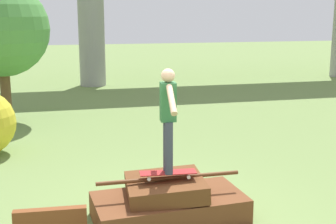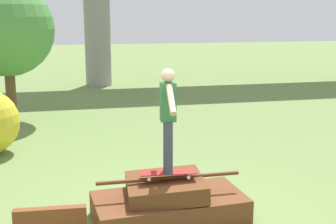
{
  "view_description": "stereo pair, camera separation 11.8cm",
  "coord_description": "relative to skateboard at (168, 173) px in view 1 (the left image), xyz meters",
  "views": [
    {
      "loc": [
        -1.59,
        -6.46,
        3.1
      ],
      "look_at": [
        -0.03,
        -0.06,
        1.69
      ],
      "focal_mm": 50.0,
      "sensor_mm": 36.0,
      "label": 1
    },
    {
      "loc": [
        -1.47,
        -6.49,
        3.1
      ],
      "look_at": [
        -0.03,
        -0.06,
        1.69
      ],
      "focal_mm": 50.0,
      "sensor_mm": 36.0,
      "label": 2
    }
  ],
  "objects": [
    {
      "name": "ground_plane",
      "position": [
        0.03,
        0.06,
        -0.76
      ],
      "size": [
        80.0,
        80.0,
        0.0
      ],
      "primitive_type": "plane",
      "color": "olive"
    },
    {
      "name": "scrap_plank_loose",
      "position": [
        -1.72,
        -0.14,
        -0.55
      ],
      "size": [
        1.01,
        0.19,
        0.43
      ],
      "color": "brown",
      "rests_on": "ground_plane"
    },
    {
      "name": "tree_behind_left",
      "position": [
        -2.93,
        7.32,
        1.86
      ],
      "size": [
        2.62,
        2.62,
        3.95
      ],
      "color": "brown",
      "rests_on": "ground_plane"
    },
    {
      "name": "skateboard",
      "position": [
        0.0,
        0.0,
        0.0
      ],
      "size": [
        0.86,
        0.3,
        0.09
      ],
      "color": "maroon",
      "rests_on": "scrap_pile"
    },
    {
      "name": "skater",
      "position": [
        0.0,
        -0.0,
        0.9
      ],
      "size": [
        0.24,
        1.18,
        1.54
      ],
      "color": "#383D4C",
      "rests_on": "skateboard"
    },
    {
      "name": "scrap_pile",
      "position": [
        0.02,
        0.07,
        -0.5
      ],
      "size": [
        2.34,
        1.27,
        0.69
      ],
      "color": "brown",
      "rests_on": "ground_plane"
    }
  ]
}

